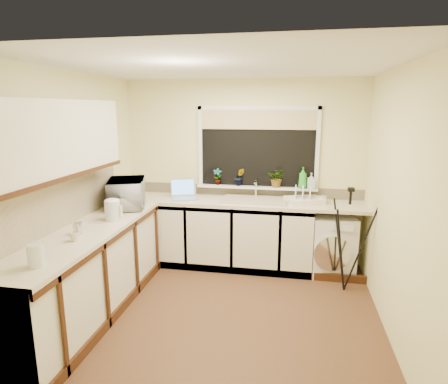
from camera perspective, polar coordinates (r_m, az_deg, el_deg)
floor at (r=4.16m, az=-0.29°, el=-17.37°), size 3.20×3.20×0.00m
ceiling at (r=3.63m, az=-0.34°, el=18.45°), size 3.20×3.20×0.00m
wall_back at (r=5.16m, az=2.79°, el=3.03°), size 3.20×0.00×3.20m
wall_front at (r=2.32m, az=-7.32°, el=-9.13°), size 3.20×0.00×3.20m
wall_left at (r=4.30m, az=-21.77°, el=0.20°), size 0.00×3.00×3.00m
wall_right at (r=3.76m, az=24.38°, el=-1.68°), size 0.00×3.00×3.00m
base_cabinet_back at (r=5.12m, az=-1.39°, el=-6.21°), size 2.55×0.60×0.86m
base_cabinet_left at (r=4.14m, az=-19.49°, el=-11.66°), size 0.54×2.40×0.86m
worktop_back at (r=4.94m, az=2.28°, el=-1.48°), size 3.20×0.60×0.04m
worktop_left at (r=3.98m, az=-19.96°, el=-5.72°), size 0.60×2.40×0.04m
upper_cabinet at (r=3.76m, az=-24.02°, el=7.25°), size 0.28×1.90×0.70m
splashback_left at (r=4.07m, az=-23.73°, el=-2.07°), size 0.02×2.40×0.45m
splashback_back at (r=5.20m, az=2.74°, el=0.24°), size 3.20×0.02×0.14m
window_glass at (r=5.08m, az=5.05°, el=6.54°), size 1.50×0.02×1.00m
window_blind at (r=5.03m, az=5.11°, el=10.77°), size 1.50×0.02×0.25m
windowsill at (r=5.11m, az=4.88°, el=0.73°), size 1.60×0.14×0.03m
sink at (r=4.91m, az=4.59°, el=-1.21°), size 0.82×0.46×0.03m
faucet at (r=5.06m, az=4.82°, el=0.45°), size 0.03×0.03×0.24m
washing_machine at (r=5.06m, az=15.68°, el=-7.54°), size 0.61×0.60×0.76m
laptop at (r=5.08m, az=-6.01°, el=-0.17°), size 0.42×0.40×0.25m
kettle at (r=4.22m, az=-16.39°, el=-2.69°), size 0.16×0.16×0.21m
dish_rack at (r=4.90m, az=11.94°, el=-1.23°), size 0.53×0.47×0.07m
tripod at (r=4.55m, az=18.02°, el=-6.90°), size 0.62×0.62×1.22m
glass_jug at (r=3.23m, az=-26.41°, el=-8.52°), size 0.12×0.12×0.18m
steel_jar at (r=3.87m, az=-21.07°, el=-5.15°), size 0.08×0.08×0.11m
microwave at (r=4.73m, az=-14.37°, el=-0.18°), size 0.59×0.71×0.34m
plant_a at (r=5.16m, az=-0.99°, el=2.33°), size 0.12×0.09×0.23m
plant_b at (r=5.11m, az=2.35°, el=2.27°), size 0.15×0.14×0.23m
plant_d at (r=5.05m, az=7.96°, el=2.08°), size 0.24×0.22×0.24m
soap_bottle_green at (r=5.03m, az=11.74°, el=2.11°), size 0.12×0.12×0.28m
soap_bottle_clear at (r=5.04m, az=12.94°, el=1.65°), size 0.10×0.10×0.21m
cup_back at (r=4.94m, az=14.52°, el=-1.09°), size 0.12×0.12×0.09m
cup_left at (r=3.70m, az=-21.57°, el=-6.23°), size 0.10×0.10×0.08m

